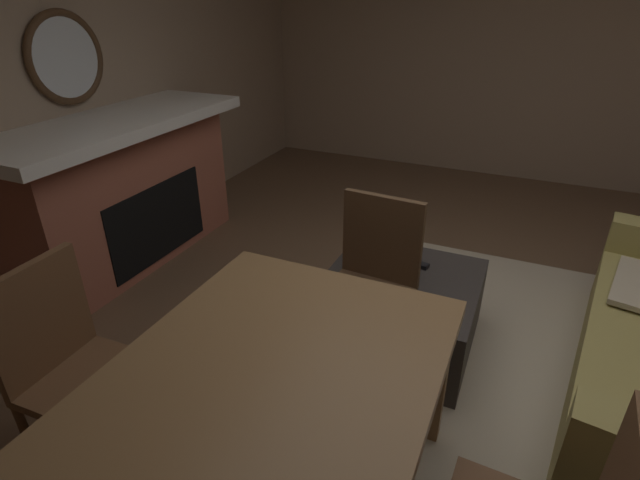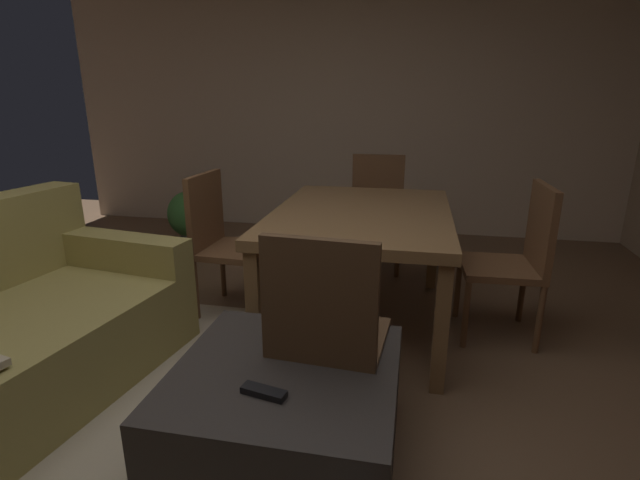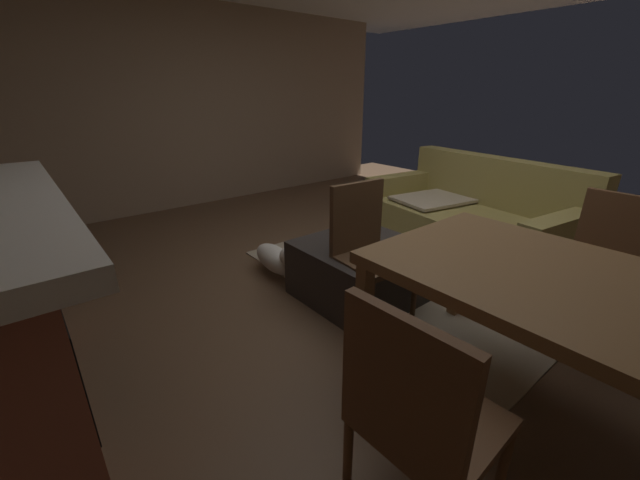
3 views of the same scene
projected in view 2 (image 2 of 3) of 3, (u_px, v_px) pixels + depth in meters
floor at (228, 436)px, 2.04m from camera, size 8.31×8.31×0.00m
wall_right_window_side at (348, 107)px, 4.91m from camera, size 0.12×6.05×2.57m
area_rug at (127, 436)px, 2.03m from camera, size 2.60×2.00×0.01m
ottoman_coffee_table at (287, 416)px, 1.84m from camera, size 0.83×0.83×0.43m
tv_remote at (264, 392)px, 1.61m from camera, size 0.08×0.17×0.02m
dining_table at (362, 222)px, 2.89m from camera, size 1.48×1.06×0.74m
dining_chair_south at (518, 254)px, 2.76m from camera, size 0.46×0.46×0.93m
dining_chair_east at (376, 205)px, 3.99m from camera, size 0.44×0.44×0.93m
dining_chair_north at (222, 236)px, 3.11m from camera, size 0.46×0.46×0.93m
dining_chair_west at (326, 329)px, 1.87m from camera, size 0.47×0.47×0.93m
potted_plant at (189, 216)px, 4.57m from camera, size 0.40×0.40×0.53m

